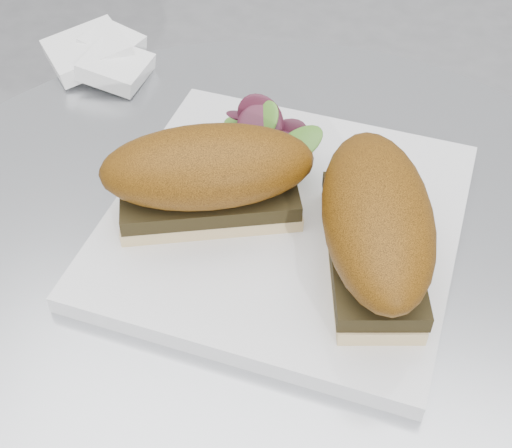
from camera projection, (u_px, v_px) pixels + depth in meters
The scene contains 6 objects.
table at pixel (262, 435), 0.73m from camera, with size 0.70×0.70×0.73m.
plate at pixel (284, 222), 0.59m from camera, with size 0.28×0.28×0.02m, color silver.
sandwich_left at pixel (208, 175), 0.55m from camera, with size 0.18×0.13×0.08m.
sandwich_right at pixel (376, 224), 0.51m from camera, with size 0.12×0.19×0.08m.
salad at pixel (261, 130), 0.62m from camera, with size 0.10×0.10×0.05m, color #5C922F, non-canonical shape.
napkin at pixel (102, 64), 0.75m from camera, with size 0.11×0.11×0.02m, color white, non-canonical shape.
Camera 1 is at (0.08, -0.34, 1.16)m, focal length 50.00 mm.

